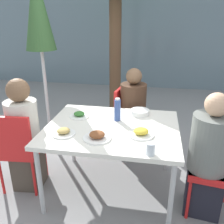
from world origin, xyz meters
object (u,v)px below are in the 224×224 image
object	(u,v)px
chair_left	(17,146)
person_left	(25,138)
person_right	(208,160)
drinking_cup	(151,149)
salad_bowl	(140,112)
chair_far	(128,115)
chair_right	(213,159)
bottle	(117,110)
closed_umbrella	(38,16)
person_far	(133,116)

from	to	relation	value
chair_left	person_left	world-z (taller)	person_left
person_right	drinking_cup	size ratio (longest dim) A/B	11.73
person_right	salad_bowl	distance (m)	0.83
chair_far	person_right	bearing A→B (deg)	50.33
chair_left	chair_right	bearing A→B (deg)	-2.00
bottle	salad_bowl	bearing A→B (deg)	42.22
chair_left	closed_umbrella	bearing A→B (deg)	92.52
chair_far	closed_umbrella	bearing A→B (deg)	-84.03
closed_umbrella	bottle	world-z (taller)	closed_umbrella
person_far	bottle	bearing A→B (deg)	-0.02
closed_umbrella	chair_left	bearing A→B (deg)	-82.19
chair_far	closed_umbrella	xyz separation A→B (m)	(-1.12, 0.07, 1.19)
chair_right	bottle	size ratio (longest dim) A/B	3.71
chair_left	chair_far	size ratio (longest dim) A/B	1.00
person_right	chair_far	size ratio (longest dim) A/B	1.33
person_far	salad_bowl	distance (m)	0.48
person_far	closed_umbrella	distance (m)	1.67
person_right	closed_umbrella	world-z (taller)	closed_umbrella
person_left	bottle	size ratio (longest dim) A/B	5.02
person_left	closed_umbrella	xyz separation A→B (m)	(-0.19, 0.97, 1.13)
chair_far	salad_bowl	xyz separation A→B (m)	(0.18, -0.47, 0.24)
person_right	person_left	bearing A→B (deg)	6.84
person_right	person_far	world-z (taller)	person_right
salad_bowl	chair_far	bearing A→B (deg)	111.15
chair_far	person_far	size ratio (longest dim) A/B	0.77
chair_right	person_right	distance (m)	0.10
chair_left	person_left	bearing A→B (deg)	58.03
chair_left	person_far	bearing A→B (deg)	36.13
chair_left	closed_umbrella	xyz separation A→B (m)	(-0.15, 1.06, 1.19)
person_right	salad_bowl	xyz separation A→B (m)	(-0.64, 0.48, 0.21)
person_far	closed_umbrella	xyz separation A→B (m)	(-1.20, 0.13, 1.16)
person_left	person_right	world-z (taller)	person_left
person_right	person_far	xyz separation A→B (m)	(-0.75, 0.89, -0.00)
salad_bowl	person_left	bearing A→B (deg)	-158.87
chair_left	bottle	bearing A→B (deg)	13.56
person_far	person_right	bearing A→B (deg)	49.71
closed_umbrella	salad_bowl	distance (m)	1.70
person_right	chair_far	world-z (taller)	person_right
person_right	drinking_cup	distance (m)	0.64
chair_right	chair_far	world-z (taller)	same
chair_far	person_far	world-z (taller)	person_far
chair_right	bottle	bearing A→B (deg)	-4.88
person_far	drinking_cup	distance (m)	1.25
person_left	chair_right	bearing A→B (deg)	-4.57
drinking_cup	salad_bowl	distance (m)	0.81
person_right	salad_bowl	size ratio (longest dim) A/B	5.79
person_right	closed_umbrella	bearing A→B (deg)	-19.27
person_right	person_far	bearing A→B (deg)	-41.36
drinking_cup	closed_umbrella	bearing A→B (deg)	137.28
person_right	chair_far	xyz separation A→B (m)	(-0.82, 0.95, -0.03)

